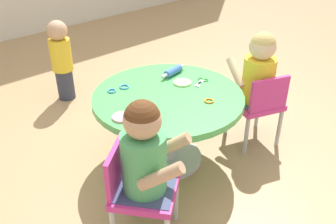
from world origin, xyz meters
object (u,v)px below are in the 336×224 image
at_px(seated_child_left, 145,152).
at_px(craft_scissors, 202,81).
at_px(toddler_standing, 61,58).
at_px(rolling_pin, 173,71).
at_px(child_chair_left, 138,188).
at_px(craft_table, 168,111).
at_px(seated_child_right, 259,70).
at_px(child_chair_right, 258,104).

bearing_deg(seated_child_left, craft_scissors, 27.15).
bearing_deg(toddler_standing, rolling_pin, -73.67).
bearing_deg(toddler_standing, child_chair_left, -105.13).
height_order(craft_table, rolling_pin, rolling_pin).
distance_m(craft_table, seated_child_left, 0.65).
xyz_separation_m(craft_table, craft_scissors, (0.28, -0.01, 0.11)).
distance_m(seated_child_right, craft_scissors, 0.38).
bearing_deg(craft_table, child_chair_right, -22.52).
xyz_separation_m(child_chair_left, seated_child_right, (1.12, 0.17, 0.23)).
relative_size(craft_table, child_chair_right, 1.70).
xyz_separation_m(craft_table, rolling_pin, (0.21, 0.19, 0.14)).
bearing_deg(seated_child_left, seated_child_right, 10.21).
relative_size(child_chair_right, seated_child_right, 1.05).
bearing_deg(rolling_pin, craft_table, -138.04).
bearing_deg(rolling_pin, child_chair_right, -48.79).
relative_size(seated_child_left, rolling_pin, 2.22).
bearing_deg(seated_child_left, rolling_pin, 40.15).
height_order(child_chair_left, seated_child_left, seated_child_left).
xyz_separation_m(child_chair_right, seated_child_right, (0.01, 0.04, 0.23)).
distance_m(seated_child_left, child_chair_right, 1.11).
xyz_separation_m(seated_child_right, craft_scissors, (-0.32, 0.20, -0.04)).
xyz_separation_m(seated_child_left, rolling_pin, (0.70, 0.59, -0.02)).
xyz_separation_m(craft_table, seated_child_left, (-0.49, -0.40, 0.16)).
distance_m(seated_child_left, craft_scissors, 0.86).
distance_m(child_chair_left, toddler_standing, 1.64).
xyz_separation_m(child_chair_left, toddler_standing, (0.43, 1.58, 0.05)).
bearing_deg(craft_table, toddler_standing, 94.23).
xyz_separation_m(craft_table, child_chair_right, (0.59, -0.24, -0.07)).
xyz_separation_m(child_chair_left, craft_scissors, (0.79, 0.36, 0.18)).
distance_m(seated_child_right, toddler_standing, 1.58).
bearing_deg(child_chair_left, toddler_standing, 74.87).
bearing_deg(child_chair_left, seated_child_right, 8.43).
height_order(child_chair_left, craft_scissors, child_chair_left).
relative_size(child_chair_right, rolling_pin, 2.33).
height_order(toddler_standing, craft_scissors, toddler_standing).
bearing_deg(child_chair_left, seated_child_left, -51.12).
bearing_deg(child_chair_left, child_chair_right, 6.62).
relative_size(rolling_pin, craft_scissors, 1.61).
distance_m(child_chair_right, seated_child_right, 0.23).
distance_m(child_chair_left, seated_child_left, 0.23).
height_order(child_chair_right, toddler_standing, toddler_standing).
relative_size(craft_table, rolling_pin, 3.96).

